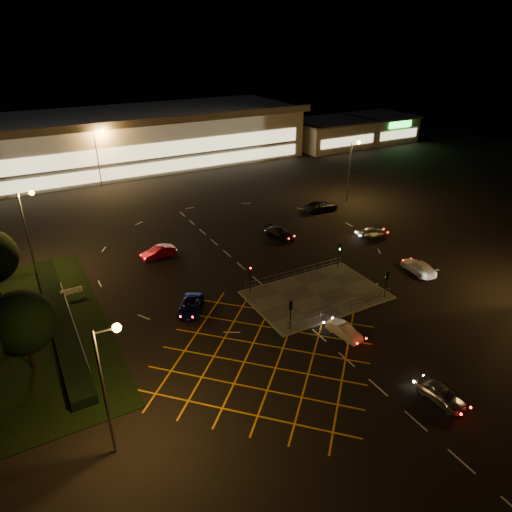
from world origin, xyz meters
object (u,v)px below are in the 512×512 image
car_queue_white (344,331)px  car_left_blue (190,306)px  car_approach_white (418,267)px  car_circ_red (158,252)px  signal_se (387,279)px  signal_sw (291,310)px  signal_ne (339,250)px  car_right_silver (372,232)px  signal_nw (250,274)px  car_far_dkgrey (280,233)px  car_near_silver (441,394)px  car_east_grey (321,206)px

car_queue_white → car_left_blue: 15.54m
car_approach_white → car_circ_red: bearing=-28.5°
signal_se → car_approach_white: bearing=-162.0°
car_left_blue → signal_sw: bearing=-15.8°
signal_ne → car_left_blue: (-19.05, -0.24, -1.73)m
car_right_silver → car_approach_white: 10.85m
signal_sw → signal_se: (12.00, 0.00, 0.00)m
signal_sw → car_queue_white: 5.39m
signal_se → signal_nw: size_ratio=1.00×
car_left_blue → car_approach_white: (26.66, -5.27, 0.08)m
signal_ne → car_far_dkgrey: signal_ne is taller
signal_ne → car_circ_red: 22.38m
car_near_silver → signal_se: bearing=58.2°
car_far_dkgrey → car_approach_white: (9.06, -16.49, 0.04)m
signal_ne → car_near_silver: size_ratio=0.80×
signal_sw → car_circ_red: 22.09m
car_queue_white → car_circ_red: size_ratio=0.84×
signal_sw → signal_ne: bearing=-146.4°
car_right_silver → car_east_grey: car_east_grey is taller
signal_ne → car_left_blue: 19.13m
signal_sw → car_near_silver: size_ratio=0.80×
car_far_dkgrey → car_east_grey: (11.36, 5.83, 0.08)m
signal_se → signal_nw: bearing=-33.6°
car_far_dkgrey → car_right_silver: (11.34, -5.88, -0.01)m
car_approach_white → signal_ne: bearing=-28.3°
car_near_silver → signal_ne: bearing=67.5°
car_near_silver → car_left_blue: (-12.23, 21.17, -0.03)m
car_approach_white → car_far_dkgrey: bearing=-53.6°
car_left_blue → signal_nw: bearing=33.9°
car_left_blue → car_far_dkgrey: size_ratio=0.99×
signal_sw → car_right_silver: bearing=-149.1°
signal_ne → car_east_grey: size_ratio=0.58×
signal_nw → car_far_dkgrey: signal_nw is taller
signal_nw → car_east_grey: 27.66m
car_near_silver → car_approach_white: car_approach_white is taller
signal_se → car_east_grey: signal_se is taller
car_far_dkgrey → car_right_silver: bearing=-45.9°
signal_sw → signal_nw: bearing=-90.0°
signal_nw → signal_ne: size_ratio=1.00×
signal_sw → signal_ne: same height
car_left_blue → car_far_dkgrey: 20.87m
car_circ_red → car_east_grey: 28.14m
signal_nw → car_circ_red: signal_nw is taller
car_east_grey → car_approach_white: bearing=177.9°
signal_sw → car_left_blue: bearing=-47.7°
car_right_silver → car_queue_white: bearing=148.4°
signal_nw → signal_ne: bearing=0.0°
signal_sw → signal_nw: same height
signal_nw → car_left_blue: 7.26m
car_east_grey → car_approach_white: 22.44m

